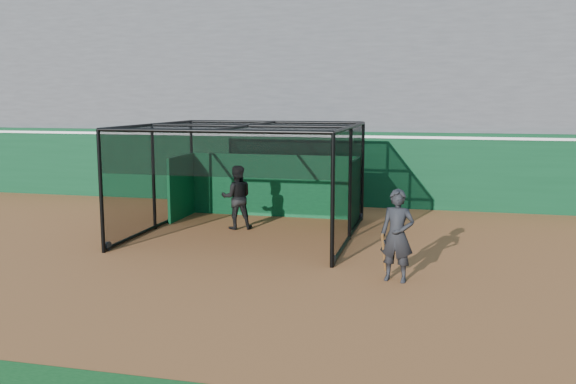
# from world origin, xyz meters

# --- Properties ---
(ground) EXTENTS (120.00, 120.00, 0.00)m
(ground) POSITION_xyz_m (0.00, 0.00, 0.00)
(ground) COLOR brown
(ground) RESTS_ON ground
(outfield_wall) EXTENTS (50.00, 0.50, 2.50)m
(outfield_wall) POSITION_xyz_m (0.00, 8.50, 1.29)
(outfield_wall) COLOR #09361B
(outfield_wall) RESTS_ON ground
(grandstand) EXTENTS (50.00, 7.85, 8.95)m
(grandstand) POSITION_xyz_m (0.00, 12.27, 4.48)
(grandstand) COLOR #4C4C4F
(grandstand) RESTS_ON ground
(batting_cage) EXTENTS (5.51, 5.54, 2.88)m
(batting_cage) POSITION_xyz_m (-1.00, 3.47, 1.44)
(batting_cage) COLOR black
(batting_cage) RESTS_ON ground
(batter) EXTENTS (1.04, 0.93, 1.77)m
(batter) POSITION_xyz_m (-1.50, 4.03, 0.88)
(batter) COLOR black
(batter) RESTS_ON ground
(on_deck_player) EXTENTS (0.74, 0.56, 1.84)m
(on_deck_player) POSITION_xyz_m (3.11, 0.05, 0.92)
(on_deck_player) COLOR black
(on_deck_player) RESTS_ON ground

